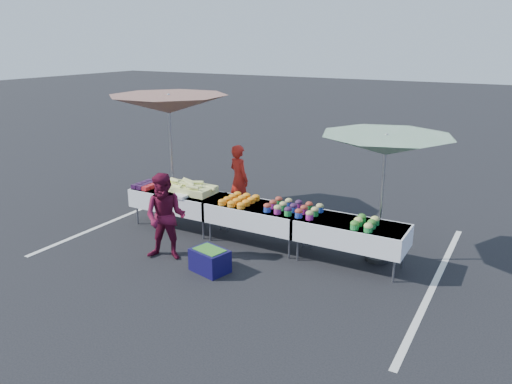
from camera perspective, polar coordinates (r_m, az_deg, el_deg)
The scene contains 17 objects.
ground at distance 9.31m, azimuth 0.00°, elevation -5.89°, with size 80.00×80.00×0.00m, color black.
stripe_left at distance 11.13m, azimuth -14.51°, elevation -2.54°, with size 0.10×5.00×0.00m, color silver.
stripe_right at distance 8.37m, azimuth 19.76°, elevation -9.73°, with size 0.10×5.00×0.00m, color silver.
table_left at distance 10.06m, azimuth -8.96°, elevation -0.80°, with size 1.86×0.81×0.75m.
table_center at distance 9.10m, azimuth 0.00°, elevation -2.51°, with size 1.86×0.81×0.75m.
table_right at distance 8.42m, azimuth 10.76°, elevation -4.48°, with size 1.86×0.81×0.75m.
berry_punnets at distance 10.40m, azimuth -12.30°, elevation 0.80°, with size 0.40×0.54×0.08m.
corn_pile at distance 9.88m, azimuth -7.77°, elevation 0.47°, with size 1.16×0.57×0.26m.
plastic_bags at distance 9.60m, azimuth -8.71°, elevation -0.45°, with size 0.30×0.25×0.05m, color white.
carrot_bowls at distance 9.19m, azimuth -1.93°, elevation -0.90°, with size 0.55×0.69×0.11m.
potato_cups at distance 8.70m, azimuth 4.31°, elevation -1.78°, with size 0.94×0.58×0.16m.
bean_baskets at distance 8.18m, azimuth 12.35°, elevation -3.45°, with size 0.36×0.50×0.15m.
vendor at distance 10.75m, azimuth -1.97°, elevation 1.48°, with size 0.55×0.36×1.50m, color red.
customer at distance 8.58m, azimuth -10.30°, elevation -2.83°, with size 0.73×0.57×1.51m, color maroon.
umbrella_left at distance 10.69m, azimuth -9.93°, elevation 9.76°, with size 3.18×3.18×2.56m.
umbrella_right at distance 8.29m, azimuth 14.63°, elevation 5.11°, with size 2.34×2.34×2.20m.
storage_bin at distance 8.21m, azimuth -5.29°, elevation -7.73°, with size 0.67×0.56×0.39m.
Camera 1 is at (4.21, -7.47, 3.63)m, focal length 35.00 mm.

